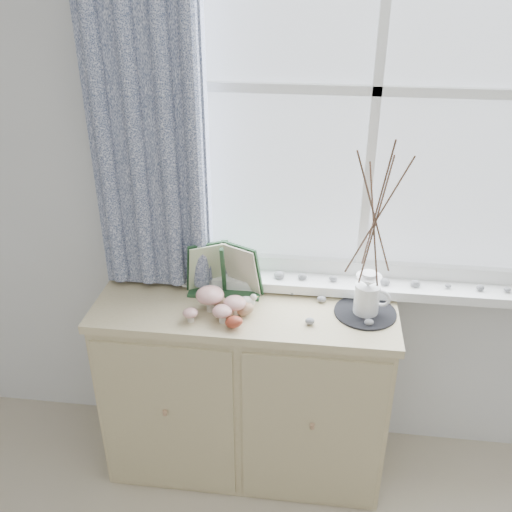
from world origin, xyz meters
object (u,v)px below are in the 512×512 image
Objects in this scene: botanical_book at (223,272)px; twig_pitcher at (376,214)px; toadstool_cluster at (217,302)px; sideboard at (246,388)px.

twig_pitcher reaches higher than botanical_book.
twig_pitcher is at bearing 8.12° from toadstool_cluster.
botanical_book is at bearing 89.29° from toadstool_cluster.
sideboard is 5.17× the size of toadstool_cluster.
botanical_book is at bearing -169.62° from twig_pitcher.
toadstool_cluster is 0.32× the size of twig_pitcher.
sideboard is at bearing 38.08° from toadstool_cluster.
toadstool_cluster is (-0.00, -0.13, -0.06)m from botanical_book.
twig_pitcher reaches higher than toadstool_cluster.
sideboard is 0.55m from botanical_book.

